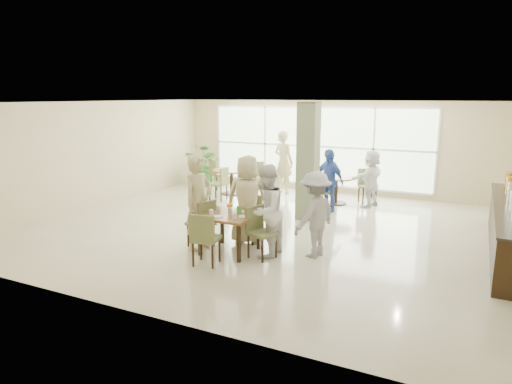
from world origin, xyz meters
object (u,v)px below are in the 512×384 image
at_px(round_table_right, 336,184).
at_px(buffet_counter, 511,226).
at_px(adult_a, 328,180).
at_px(teen_standing, 315,214).
at_px(teen_left, 199,203).
at_px(adult_standing, 284,162).
at_px(teen_right, 266,211).
at_px(teen_far, 247,200).
at_px(potted_plant, 205,165).
at_px(round_table_left, 232,175).
at_px(adult_b, 371,178).
at_px(main_table, 230,219).

xyz_separation_m(round_table_right, buffet_counter, (4.13, -2.55, 0.00)).
height_order(round_table_right, adult_a, adult_a).
bearing_deg(teen_standing, adult_a, -149.41).
relative_size(teen_left, adult_standing, 0.97).
xyz_separation_m(round_table_right, teen_right, (0.04, -4.70, 0.31)).
relative_size(teen_far, adult_a, 1.10).
bearing_deg(potted_plant, adult_standing, 2.52).
xyz_separation_m(teen_left, adult_standing, (-0.57, 5.56, 0.03)).
distance_m(round_table_left, buffet_counter, 7.71).
height_order(teen_right, adult_standing, adult_standing).
distance_m(teen_standing, adult_a, 3.45).
bearing_deg(buffet_counter, teen_far, -161.55).
bearing_deg(adult_standing, buffet_counter, 171.36).
bearing_deg(round_table_right, teen_far, -98.58).
relative_size(buffet_counter, potted_plant, 3.34).
relative_size(teen_far, adult_standing, 0.94).
bearing_deg(teen_standing, adult_b, -163.63).
bearing_deg(teen_left, round_table_left, 33.73).
bearing_deg(main_table, adult_standing, 102.38).
relative_size(potted_plant, teen_standing, 0.88).
height_order(teen_right, adult_b, teen_right).
bearing_deg(round_table_right, teen_right, -89.47).
distance_m(buffet_counter, teen_left, 5.91).
bearing_deg(potted_plant, teen_far, -49.62).
height_order(potted_plant, adult_standing, adult_standing).
relative_size(teen_left, teen_right, 1.07).
height_order(main_table, potted_plant, potted_plant).
bearing_deg(potted_plant, teen_right, -48.42).
xyz_separation_m(teen_left, teen_standing, (2.14, 0.59, -0.12)).
bearing_deg(adult_standing, teen_far, 124.05).
bearing_deg(teen_left, adult_b, -12.38).
bearing_deg(round_table_right, teen_standing, -78.82).
distance_m(main_table, round_table_left, 5.30).
bearing_deg(round_table_right, buffet_counter, -31.75).
xyz_separation_m(main_table, potted_plant, (-3.95, 5.35, 0.04)).
height_order(teen_far, teen_standing, teen_far).
bearing_deg(teen_standing, potted_plant, -114.22).
height_order(potted_plant, teen_far, teen_far).
height_order(teen_far, adult_standing, adult_standing).
height_order(round_table_right, buffet_counter, buffet_counter).
height_order(round_table_left, teen_right, teen_right).
bearing_deg(main_table, round_table_left, 118.82).
xyz_separation_m(potted_plant, teen_far, (3.98, -4.68, 0.19)).
relative_size(round_table_left, adult_a, 0.71).
bearing_deg(round_table_left, teen_left, -67.91).
height_order(main_table, teen_standing, teen_standing).
bearing_deg(adult_a, teen_left, -83.97).
xyz_separation_m(main_table, adult_standing, (-1.20, 5.47, 0.30)).
bearing_deg(adult_standing, teen_standing, 138.26).
distance_m(main_table, adult_standing, 5.61).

